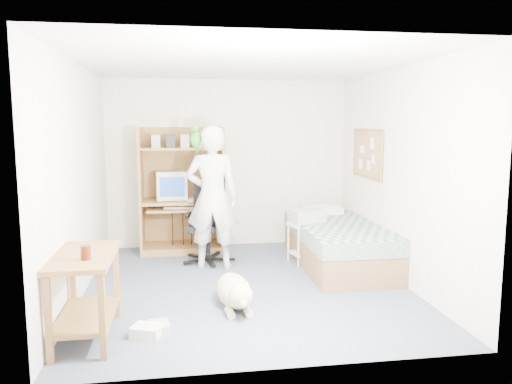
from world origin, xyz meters
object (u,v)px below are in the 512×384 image
side_desk (85,283)px  printer_cart (307,236)px  computer_hutch (182,195)px  bed (338,244)px  dog (234,291)px  person (212,197)px  office_chair (208,232)px

side_desk → printer_cart: 3.21m
computer_hutch → bed: computer_hutch is taller
side_desk → dog: 1.48m
computer_hutch → person: size_ratio=0.98×
computer_hutch → side_desk: size_ratio=1.80×
printer_cart → side_desk: bearing=-154.3°
bed → office_chair: bearing=163.5°
dog → office_chair: bearing=90.6°
person → office_chair: bearing=-72.8°
dog → computer_hutch: bearing=97.2°
computer_hutch → bed: (2.00, -1.12, -0.53)m
bed → person: 1.75m
side_desk → office_chair: office_chair is taller
dog → printer_cart: 1.89m
computer_hutch → dog: 2.54m
bed → dog: 1.98m
side_desk → office_chair: bearing=62.8°
side_desk → printer_cart: (2.48, 2.03, -0.14)m
side_desk → person: 2.38m
person → printer_cart: size_ratio=3.43×
office_chair → printer_cart: (1.29, -0.28, -0.04)m
side_desk → person: person is taller
computer_hutch → bed: 2.35m
bed → office_chair: size_ratio=1.83×
computer_hutch → office_chair: size_ratio=1.63×
bed → office_chair: 1.74m
computer_hutch → dog: (0.49, -2.41, -0.65)m
side_desk → computer_hutch: bearing=73.9°
person → printer_cart: 1.37m
side_desk → printer_cart: size_ratio=1.87×
office_chair → bed: bearing=-6.6°
side_desk → printer_cart: side_desk is taller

